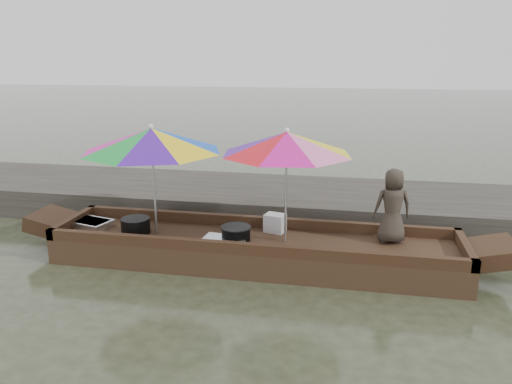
% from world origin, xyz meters
% --- Properties ---
extents(water, '(80.00, 80.00, 0.00)m').
position_xyz_m(water, '(0.00, 0.00, 0.00)').
color(water, '#2F3420').
rests_on(water, ground).
extents(dock, '(22.00, 2.20, 0.50)m').
position_xyz_m(dock, '(0.00, 2.20, 0.25)').
color(dock, '#2D2B26').
rests_on(dock, ground).
extents(boat_hull, '(5.58, 1.20, 0.35)m').
position_xyz_m(boat_hull, '(0.00, 0.00, 0.17)').
color(boat_hull, '#372516').
rests_on(boat_hull, water).
extents(cooking_pot, '(0.41, 0.41, 0.22)m').
position_xyz_m(cooking_pot, '(-1.72, -0.07, 0.46)').
color(cooking_pot, black).
rests_on(cooking_pot, boat_hull).
extents(tray_crayfish, '(0.67, 0.54, 0.09)m').
position_xyz_m(tray_crayfish, '(-2.49, 0.06, 0.39)').
color(tray_crayfish, silver).
rests_on(tray_crayfish, boat_hull).
extents(tray_scallop, '(0.62, 0.46, 0.06)m').
position_xyz_m(tray_scallop, '(-0.38, -0.22, 0.38)').
color(tray_scallop, silver).
rests_on(tray_scallop, boat_hull).
extents(charcoal_grill, '(0.39, 0.39, 0.18)m').
position_xyz_m(charcoal_grill, '(-0.24, -0.09, 0.44)').
color(charcoal_grill, black).
rests_on(charcoal_grill, boat_hull).
extents(supply_bag, '(0.32, 0.28, 0.26)m').
position_xyz_m(supply_bag, '(0.23, 0.37, 0.48)').
color(supply_bag, silver).
rests_on(supply_bag, boat_hull).
extents(vendor, '(0.56, 0.43, 1.03)m').
position_xyz_m(vendor, '(1.83, 0.27, 0.86)').
color(vendor, '#383028').
rests_on(vendor, boat_hull).
extents(umbrella_bow, '(2.06, 2.06, 1.55)m').
position_xyz_m(umbrella_bow, '(-1.43, 0.00, 1.12)').
color(umbrella_bow, blue).
rests_on(umbrella_bow, boat_hull).
extents(umbrella_stern, '(2.10, 2.10, 1.55)m').
position_xyz_m(umbrella_stern, '(0.42, 0.00, 1.12)').
color(umbrella_stern, yellow).
rests_on(umbrella_stern, boat_hull).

